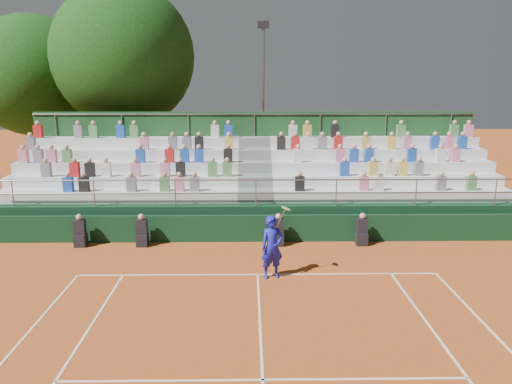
{
  "coord_description": "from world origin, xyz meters",
  "views": [
    {
      "loc": [
        -0.26,
        -14.33,
        5.85
      ],
      "look_at": [
        0.0,
        3.5,
        1.8
      ],
      "focal_mm": 35.0,
      "sensor_mm": 36.0,
      "label": 1
    }
  ],
  "objects_px": {
    "tennis_player": "(272,247)",
    "tree_west": "(33,76)",
    "tree_east": "(123,57)",
    "floodlight_mast": "(263,94)"
  },
  "relations": [
    {
      "from": "tennis_player",
      "to": "tree_west",
      "type": "relative_size",
      "value": 0.24
    },
    {
      "from": "tree_west",
      "to": "tree_east",
      "type": "xyz_separation_m",
      "value": [
        5.03,
        -0.8,
        0.95
      ]
    },
    {
      "from": "floodlight_mast",
      "to": "tennis_player",
      "type": "bearing_deg",
      "value": -90.4
    },
    {
      "from": "tennis_player",
      "to": "tree_west",
      "type": "height_order",
      "value": "tree_west"
    },
    {
      "from": "tree_east",
      "to": "tennis_player",
      "type": "bearing_deg",
      "value": -60.26
    },
    {
      "from": "tree_east",
      "to": "tree_west",
      "type": "bearing_deg",
      "value": 170.99
    },
    {
      "from": "tennis_player",
      "to": "tree_west",
      "type": "bearing_deg",
      "value": 132.49
    },
    {
      "from": "tennis_player",
      "to": "tree_east",
      "type": "height_order",
      "value": "tree_east"
    },
    {
      "from": "tree_west",
      "to": "tree_east",
      "type": "distance_m",
      "value": 5.18
    },
    {
      "from": "tennis_player",
      "to": "tree_west",
      "type": "xyz_separation_m",
      "value": [
        -12.14,
        13.25,
        5.04
      ]
    }
  ]
}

